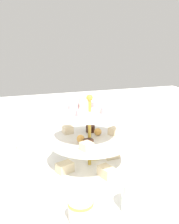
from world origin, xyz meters
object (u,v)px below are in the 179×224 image
object	(u,v)px
water_glass_tall_right	(27,138)
water_glass_short_left	(135,197)
butter_knife_right	(1,202)
tiered_serving_stand	(89,146)
teacup_with_saucer	(81,211)
butter_knife_left	(105,135)

from	to	relation	value
water_glass_tall_right	water_glass_short_left	distance (m)	0.45
water_glass_tall_right	butter_knife_right	xyz separation A→B (m)	(-0.27, 0.09, -0.06)
tiered_serving_stand	water_glass_short_left	xyz separation A→B (m)	(-0.24, -0.03, -0.04)
water_glass_short_left	teacup_with_saucer	bearing A→B (deg)	87.12
tiered_serving_stand	butter_knife_left	xyz separation A→B (m)	(0.24, -0.16, -0.07)
water_glass_tall_right	butter_knife_left	xyz separation A→B (m)	(0.08, -0.33, -0.06)
tiered_serving_stand	butter_knife_left	distance (m)	0.30
tiered_serving_stand	water_glass_tall_right	xyz separation A→B (m)	(0.16, 0.18, -0.01)
tiered_serving_stand	butter_knife_right	distance (m)	0.30
water_glass_tall_right	teacup_with_saucer	size ratio (longest dim) A/B	1.39
water_glass_short_left	butter_knife_right	xyz separation A→B (m)	(0.14, 0.30, -0.03)
water_glass_short_left	teacup_with_saucer	xyz separation A→B (m)	(0.01, 0.13, -0.01)
water_glass_tall_right	tiered_serving_stand	bearing A→B (deg)	-132.16
tiered_serving_stand	butter_knife_right	xyz separation A→B (m)	(-0.10, 0.27, -0.07)
teacup_with_saucer	water_glass_tall_right	bearing A→B (deg)	11.15
tiered_serving_stand	water_glass_short_left	distance (m)	0.24
tiered_serving_stand	teacup_with_saucer	world-z (taller)	tiered_serving_stand
butter_knife_left	butter_knife_right	distance (m)	0.55
water_glass_tall_right	butter_knife_right	distance (m)	0.29
water_glass_tall_right	teacup_with_saucer	xyz separation A→B (m)	(-0.39, -0.08, -0.04)
water_glass_short_left	butter_knife_left	size ratio (longest dim) A/B	0.43
butter_knife_right	teacup_with_saucer	bearing A→B (deg)	24.27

